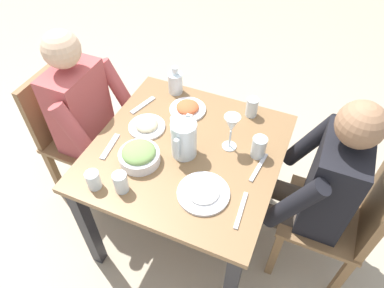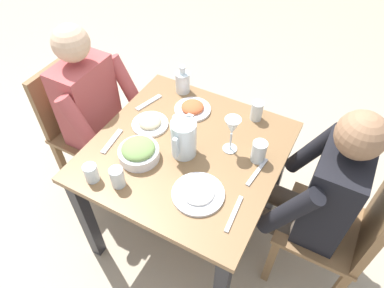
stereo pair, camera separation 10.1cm
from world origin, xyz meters
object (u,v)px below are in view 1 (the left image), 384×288
at_px(water_glass_near_left, 259,147).
at_px(plate_yoghurt, 203,192).
at_px(plate_rice_curry, 188,108).
at_px(dining_table, 187,165).
at_px(chair_far, 344,217).
at_px(plate_beans, 147,126).
at_px(oil_carafe, 175,84).
at_px(diner_far, 309,185).
at_px(water_glass_by_pitcher, 121,182).
at_px(diner_near, 95,121).
at_px(salad_bowl, 139,155).
at_px(water_glass_far_right, 93,180).
at_px(water_pitcher, 184,139).
at_px(chair_near, 72,129).
at_px(wine_glass, 232,126).
at_px(water_glass_far_left, 177,126).
at_px(water_glass_near_right, 252,107).

bearing_deg(water_glass_near_left, plate_yoghurt, -25.93).
bearing_deg(plate_rice_curry, dining_table, 22.43).
relative_size(chair_far, plate_beans, 4.64).
bearing_deg(oil_carafe, chair_far, 74.42).
xyz_separation_m(chair_far, diner_far, (-0.00, -0.20, 0.15)).
relative_size(water_glass_by_pitcher, oil_carafe, 0.61).
xyz_separation_m(chair_far, diner_near, (0.02, -1.39, 0.15)).
relative_size(salad_bowl, water_glass_far_right, 2.18).
bearing_deg(water_glass_near_left, water_pitcher, -68.63).
bearing_deg(oil_carafe, water_glass_far_right, -3.54).
bearing_deg(chair_near, wine_glass, 91.44).
distance_m(water_glass_far_left, wine_glass, 0.28).
height_order(chair_far, water_glass_far_right, chair_far).
height_order(water_glass_far_right, oil_carafe, oil_carafe).
distance_m(water_glass_far_right, oil_carafe, 0.74).
bearing_deg(water_glass_near_right, water_glass_near_left, 23.05).
distance_m(dining_table, water_glass_far_left, 0.21).
height_order(water_glass_near_left, wine_glass, wine_glass).
distance_m(water_glass_near_left, oil_carafe, 0.63).
distance_m(chair_far, water_glass_far_right, 1.20).
xyz_separation_m(chair_near, water_glass_far_right, (0.43, 0.52, 0.28)).
bearing_deg(water_pitcher, water_glass_near_right, 151.31).
distance_m(salad_bowl, water_glass_by_pitcher, 0.17).
bearing_deg(chair_far, water_glass_by_pitcher, -66.33).
bearing_deg(water_glass_near_left, water_glass_far_left, -86.76).
distance_m(chair_far, diner_far, 0.25).
xyz_separation_m(chair_far, water_glass_near_left, (-0.01, -0.47, 0.29)).
height_order(dining_table, chair_far, chair_far).
relative_size(diner_far, plate_yoghurt, 5.08).
xyz_separation_m(water_glass_by_pitcher, water_glass_far_right, (0.03, -0.12, -0.01)).
xyz_separation_m(chair_far, water_glass_far_right, (0.45, -1.08, 0.28)).
bearing_deg(wine_glass, oil_carafe, -124.00).
height_order(chair_far, plate_beans, chair_far).
bearing_deg(water_glass_far_right, wine_glass, 134.51).
height_order(dining_table, diner_far, diner_far).
distance_m(diner_far, water_glass_near_left, 0.30).
height_order(water_glass_near_right, wine_glass, wine_glass).
height_order(water_pitcher, water_glass_by_pitcher, water_pitcher).
distance_m(dining_table, chair_far, 0.81).
height_order(diner_near, wine_glass, diner_near).
xyz_separation_m(diner_far, plate_rice_curry, (-0.17, -0.70, 0.11)).
relative_size(chair_near, chair_far, 1.00).
bearing_deg(water_glass_near_left, wine_glass, -88.97).
xyz_separation_m(water_pitcher, oil_carafe, (-0.41, -0.24, -0.04)).
bearing_deg(dining_table, water_glass_far_left, -132.74).
bearing_deg(plate_beans, water_glass_near_right, 123.74).
height_order(chair_near, wine_glass, wine_glass).
bearing_deg(water_glass_far_left, wine_glass, 94.39).
height_order(diner_far, plate_yoghurt, diner_far).
xyz_separation_m(chair_far, salad_bowl, (0.25, -0.96, 0.28)).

